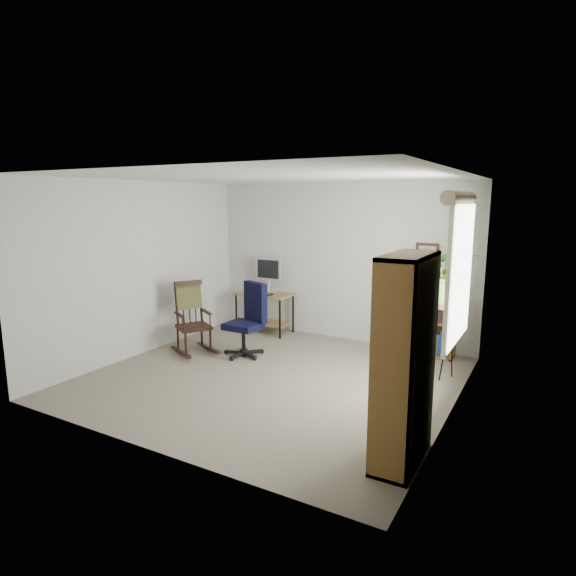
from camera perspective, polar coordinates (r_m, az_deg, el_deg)
The scene contains 18 objects.
floor at distance 5.99m, azimuth -1.91°, elevation -10.54°, with size 4.20×4.00×0.00m, color gray.
ceiling at distance 5.60m, azimuth -2.07°, elevation 13.05°, with size 4.20×4.00×0.00m, color silver.
wall_back at distance 7.43m, azimuth 6.08°, elevation 3.09°, with size 4.20×0.00×2.40m, color beige.
wall_front at distance 4.13m, azimuth -16.61°, elevation -3.22°, with size 4.20×0.00×2.40m, color beige.
wall_left at distance 6.99m, azimuth -16.86°, elevation 2.23°, with size 0.00×4.00×2.40m, color beige.
wall_right at distance 4.93m, azimuth 19.33°, elevation -1.20°, with size 0.00×4.00×2.40m, color beige.
window at distance 5.20m, azimuth 19.63°, elevation 1.59°, with size 0.12×1.20×1.50m, color silver, non-canonical shape.
desk at distance 7.87m, azimuth -2.80°, elevation -2.94°, with size 0.90×0.49×0.65m, color olive, non-canonical shape.
monitor at distance 7.87m, azimuth -2.29°, elevation 1.55°, with size 0.46×0.16×0.56m, color silver, non-canonical shape.
keyboard at distance 7.70m, azimuth -3.29°, elevation -0.68°, with size 0.40×0.15×0.03m, color black.
office_chair at distance 6.65m, azimuth -5.33°, elevation -3.75°, with size 0.57×0.57×1.04m, color black, non-canonical shape.
rocking_chair at distance 6.90m, azimuth -11.15°, elevation -3.42°, with size 0.53×0.89×1.03m, color black, non-canonical shape.
low_bookshelf at distance 6.98m, azimuth 15.48°, elevation -3.68°, with size 0.92×0.31×0.97m, color olive, non-canonical shape.
tall_bookshelf at distance 4.02m, azimuth 13.63°, elevation -8.43°, with size 0.32×0.76×1.73m, color olive, non-canonical shape.
plant_stand at distance 6.14m, azimuth 17.94°, elevation -5.59°, with size 0.28×0.28×1.00m, color black, non-canonical shape.
spider_plant at distance 5.94m, azimuth 18.56°, elevation 5.24°, with size 1.69×1.88×1.46m, color #366C25.
potted_plant_small at distance 6.82m, azimuth 18.00°, elevation 0.51°, with size 0.13×0.24×0.11m, color #366C25.
framed_picture at distance 6.97m, azimuth 16.15°, elevation 3.82°, with size 0.32×0.04×0.32m, color black, non-canonical shape.
Camera 1 is at (2.92, -4.77, 2.15)m, focal length 30.00 mm.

